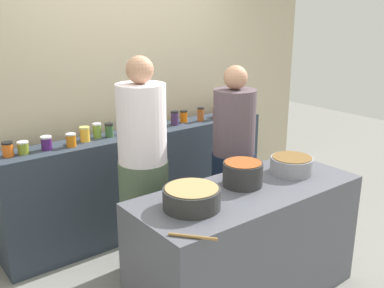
% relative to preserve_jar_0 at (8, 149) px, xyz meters
% --- Properties ---
extents(ground, '(12.00, 12.00, 0.00)m').
position_rel_preserve_jar_0_xyz_m(ground, '(1.21, -1.11, -1.05)').
color(ground, gray).
extents(storefront_wall, '(4.80, 0.12, 3.00)m').
position_rel_preserve_jar_0_xyz_m(storefront_wall, '(1.21, 0.34, 0.45)').
color(storefront_wall, '#BFAF91').
rests_on(storefront_wall, ground).
extents(display_shelf, '(2.70, 0.36, 0.99)m').
position_rel_preserve_jar_0_xyz_m(display_shelf, '(1.21, -0.01, -0.55)').
color(display_shelf, '#2E3845').
rests_on(display_shelf, ground).
extents(prep_table, '(1.70, 0.70, 0.88)m').
position_rel_preserve_jar_0_xyz_m(prep_table, '(1.21, -1.41, -0.61)').
color(prep_table, '#52535E').
rests_on(prep_table, ground).
extents(preserve_jar_0, '(0.09, 0.09, 0.11)m').
position_rel_preserve_jar_0_xyz_m(preserve_jar_0, '(0.00, 0.00, 0.00)').
color(preserve_jar_0, orange).
rests_on(preserve_jar_0, display_shelf).
extents(preserve_jar_1, '(0.09, 0.09, 0.10)m').
position_rel_preserve_jar_0_xyz_m(preserve_jar_1, '(0.11, -0.01, -0.01)').
color(preserve_jar_1, olive).
rests_on(preserve_jar_1, display_shelf).
extents(preserve_jar_2, '(0.09, 0.09, 0.11)m').
position_rel_preserve_jar_0_xyz_m(preserve_jar_2, '(0.30, -0.02, -0.00)').
color(preserve_jar_2, '#42195F').
rests_on(preserve_jar_2, display_shelf).
extents(preserve_jar_3, '(0.08, 0.08, 0.11)m').
position_rel_preserve_jar_0_xyz_m(preserve_jar_3, '(0.49, -0.06, -0.00)').
color(preserve_jar_3, orange).
rests_on(preserve_jar_3, display_shelf).
extents(preserve_jar_4, '(0.09, 0.09, 0.13)m').
position_rel_preserve_jar_0_xyz_m(preserve_jar_4, '(0.64, 0.01, 0.01)').
color(preserve_jar_4, gold).
rests_on(preserve_jar_4, display_shelf).
extents(preserve_jar_5, '(0.08, 0.08, 0.13)m').
position_rel_preserve_jar_0_xyz_m(preserve_jar_5, '(0.78, 0.05, 0.01)').
color(preserve_jar_5, olive).
rests_on(preserve_jar_5, display_shelf).
extents(preserve_jar_6, '(0.08, 0.08, 0.12)m').
position_rel_preserve_jar_0_xyz_m(preserve_jar_6, '(0.87, 0.02, 0.00)').
color(preserve_jar_6, '#375E34').
rests_on(preserve_jar_6, display_shelf).
extents(preserve_jar_7, '(0.08, 0.08, 0.13)m').
position_rel_preserve_jar_0_xyz_m(preserve_jar_7, '(1.12, 0.02, 0.01)').
color(preserve_jar_7, olive).
rests_on(preserve_jar_7, display_shelf).
extents(preserve_jar_8, '(0.09, 0.09, 0.14)m').
position_rel_preserve_jar_0_xyz_m(preserve_jar_8, '(1.23, 0.05, 0.01)').
color(preserve_jar_8, orange).
rests_on(preserve_jar_8, display_shelf).
extents(preserve_jar_9, '(0.08, 0.08, 0.11)m').
position_rel_preserve_jar_0_xyz_m(preserve_jar_9, '(1.45, 0.04, -0.00)').
color(preserve_jar_9, gold).
rests_on(preserve_jar_9, display_shelf).
extents(preserve_jar_10, '(0.08, 0.08, 0.14)m').
position_rel_preserve_jar_0_xyz_m(preserve_jar_10, '(1.58, -0.00, 0.01)').
color(preserve_jar_10, '#3F2850').
rests_on(preserve_jar_10, display_shelf).
extents(preserve_jar_11, '(0.08, 0.08, 0.12)m').
position_rel_preserve_jar_0_xyz_m(preserve_jar_11, '(1.71, 0.04, 0.00)').
color(preserve_jar_11, '#DA610C').
rests_on(preserve_jar_11, display_shelf).
extents(preserve_jar_12, '(0.07, 0.07, 0.14)m').
position_rel_preserve_jar_0_xyz_m(preserve_jar_12, '(1.88, -0.03, 0.01)').
color(preserve_jar_12, '#9A4B1E').
rests_on(preserve_jar_12, display_shelf).
extents(preserve_jar_13, '(0.09, 0.09, 0.14)m').
position_rel_preserve_jar_0_xyz_m(preserve_jar_13, '(2.06, -0.06, 0.01)').
color(preserve_jar_13, '#B5361F').
rests_on(preserve_jar_13, display_shelf).
extents(preserve_jar_14, '(0.08, 0.08, 0.13)m').
position_rel_preserve_jar_0_xyz_m(preserve_jar_14, '(2.20, 0.02, 0.01)').
color(preserve_jar_14, red).
rests_on(preserve_jar_14, display_shelf).
extents(preserve_jar_15, '(0.08, 0.08, 0.12)m').
position_rel_preserve_jar_0_xyz_m(preserve_jar_15, '(2.34, 0.05, 0.00)').
color(preserve_jar_15, '#3D441F').
rests_on(preserve_jar_15, display_shelf).
extents(cooking_pot_left, '(0.37, 0.37, 0.14)m').
position_rel_preserve_jar_0_xyz_m(cooking_pot_left, '(0.71, -1.40, -0.10)').
color(cooking_pot_left, '#2D2D2D').
rests_on(cooking_pot_left, prep_table).
extents(cooking_pot_center, '(0.28, 0.28, 0.17)m').
position_rel_preserve_jar_0_xyz_m(cooking_pot_center, '(1.22, -1.33, -0.09)').
color(cooking_pot_center, '#2D2D2D').
rests_on(cooking_pot_center, prep_table).
extents(cooking_pot_right, '(0.32, 0.32, 0.13)m').
position_rel_preserve_jar_0_xyz_m(cooking_pot_right, '(1.69, -1.38, -0.11)').
color(cooking_pot_right, gray).
rests_on(cooking_pot_right, prep_table).
extents(wooden_spoon, '(0.19, 0.22, 0.02)m').
position_rel_preserve_jar_0_xyz_m(wooden_spoon, '(0.48, -1.71, -0.16)').
color(wooden_spoon, '#9E703D').
rests_on(wooden_spoon, prep_table).
extents(cook_with_tongs, '(0.39, 0.39, 1.77)m').
position_rel_preserve_jar_0_xyz_m(cook_with_tongs, '(0.79, -0.68, -0.25)').
color(cook_with_tongs, '#4F6048').
rests_on(cook_with_tongs, ground).
extents(cook_in_cap, '(0.37, 0.37, 1.65)m').
position_rel_preserve_jar_0_xyz_m(cook_in_cap, '(1.63, -0.80, -0.31)').
color(cook_in_cap, '#121B31').
rests_on(cook_in_cap, ground).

